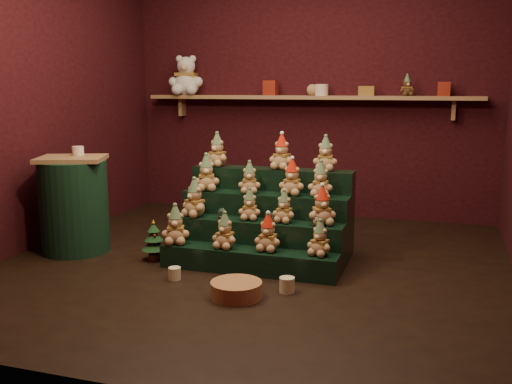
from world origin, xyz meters
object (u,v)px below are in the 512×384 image
(snow_globe_b, at_px, (269,217))
(mug_right, at_px, (287,285))
(brown_bear, at_px, (407,86))
(snow_globe_c, at_px, (316,221))
(mini_christmas_tree, at_px, (154,240))
(riser_tier_front, at_px, (248,261))
(side_table, at_px, (74,205))
(wicker_basket, at_px, (236,290))
(mug_left, at_px, (175,274))
(white_bear, at_px, (186,70))
(snow_globe_a, at_px, (222,214))

(snow_globe_b, relative_size, mug_right, 0.86)
(mug_right, distance_m, brown_bear, 2.80)
(snow_globe_c, bearing_deg, mini_christmas_tree, -175.64)
(riser_tier_front, height_order, side_table, side_table)
(snow_globe_b, relative_size, brown_bear, 0.44)
(riser_tier_front, distance_m, mug_right, 0.52)
(snow_globe_c, bearing_deg, brown_bear, 74.55)
(snow_globe_b, distance_m, wicker_basket, 0.78)
(mug_left, xyz_separation_m, white_bear, (-0.96, 2.36, 1.55))
(snow_globe_a, height_order, wicker_basket, snow_globe_a)
(riser_tier_front, distance_m, brown_bear, 2.63)
(snow_globe_c, height_order, white_bear, white_bear)
(white_bear, bearing_deg, snow_globe_c, -54.64)
(side_table, height_order, brown_bear, brown_bear)
(riser_tier_front, bearing_deg, white_bear, 124.99)
(wicker_basket, bearing_deg, white_bear, 120.57)
(side_table, bearing_deg, mug_right, -32.60)
(snow_globe_c, distance_m, brown_bear, 2.19)
(riser_tier_front, xyz_separation_m, snow_globe_a, (-0.28, 0.16, 0.32))
(riser_tier_front, xyz_separation_m, snow_globe_c, (0.49, 0.16, 0.31))
(snow_globe_b, bearing_deg, snow_globe_c, -0.00)
(white_bear, relative_size, brown_bear, 2.66)
(riser_tier_front, height_order, white_bear, white_bear)
(mug_right, bearing_deg, snow_globe_b, 119.36)
(side_table, distance_m, brown_bear, 3.42)
(mug_right, bearing_deg, mug_left, 179.76)
(side_table, bearing_deg, mug_left, -40.86)
(snow_globe_b, xyz_separation_m, side_table, (-1.73, -0.07, 0.00))
(side_table, bearing_deg, mini_christmas_tree, -22.90)
(side_table, relative_size, mini_christmas_tree, 2.40)
(riser_tier_front, relative_size, mug_left, 15.02)
(snow_globe_c, relative_size, mug_left, 0.90)
(wicker_basket, bearing_deg, mug_right, 33.44)
(brown_bear, bearing_deg, mug_left, -147.78)
(side_table, xyz_separation_m, brown_bear, (2.62, 1.94, 1.01))
(snow_globe_b, height_order, white_bear, white_bear)
(side_table, height_order, mini_christmas_tree, side_table)
(snow_globe_a, bearing_deg, mug_left, -110.89)
(snow_globe_a, bearing_deg, mug_right, -36.41)
(snow_globe_c, xyz_separation_m, white_bear, (-1.91, 1.87, 1.19))
(snow_globe_c, bearing_deg, white_bear, 135.70)
(brown_bear, bearing_deg, side_table, -169.31)
(snow_globe_b, relative_size, side_table, 0.11)
(snow_globe_b, relative_size, mini_christmas_tree, 0.27)
(mug_left, height_order, mug_right, mug_right)
(riser_tier_front, xyz_separation_m, white_bear, (-1.42, 2.03, 1.51))
(white_bear, bearing_deg, mini_christmas_tree, -83.89)
(riser_tier_front, distance_m, mug_left, 0.57)
(snow_globe_b, xyz_separation_m, mug_right, (0.28, -0.50, -0.35))
(snow_globe_b, distance_m, mini_christmas_tree, 0.99)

